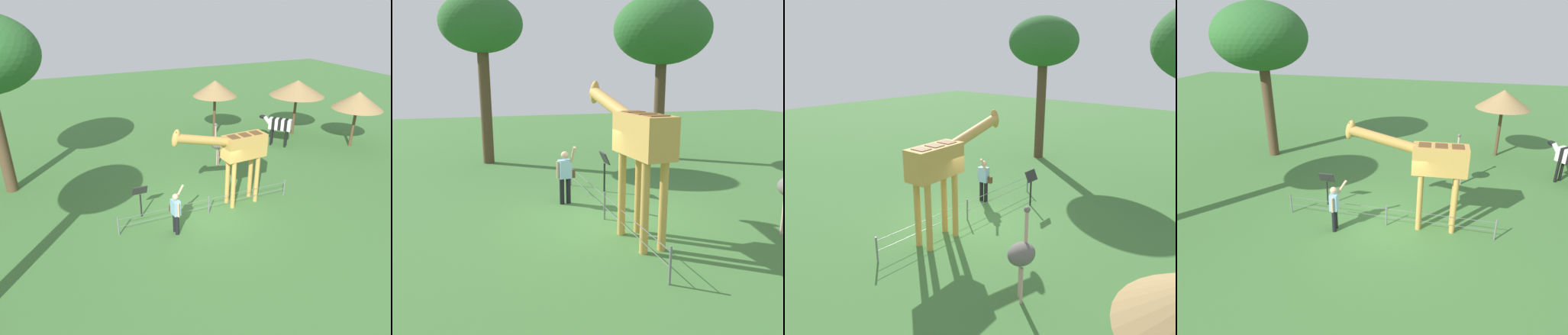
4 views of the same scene
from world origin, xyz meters
TOP-DOWN VIEW (x-y plane):
  - ground_plane at (0.00, 0.00)m, footprint 60.00×60.00m
  - giraffe at (-1.27, -0.18)m, footprint 3.93×0.80m
  - visitor at (1.59, 0.75)m, footprint 0.54×0.58m
  - ostrich at (-2.29, -3.68)m, footprint 0.70×0.56m
  - shade_hut_near at (-4.07, -7.67)m, footprint 2.55×2.55m
  - tree_east at (7.01, -5.04)m, footprint 4.29×4.29m
  - info_sign at (2.44, -0.77)m, footprint 0.56×0.21m
  - wire_fence at (0.00, 0.09)m, footprint 7.05×0.05m

SIDE VIEW (x-z plane):
  - ground_plane at x=0.00m, z-range 0.00..0.00m
  - wire_fence at x=0.00m, z-range 0.03..0.78m
  - visitor at x=1.59m, z-range 0.02..1.79m
  - info_sign at x=2.44m, z-range 0.29..1.61m
  - ostrich at x=-2.29m, z-range 0.05..2.30m
  - giraffe at x=-1.27m, z-range 0.52..4.13m
  - shade_hut_near at x=-4.07m, z-range 1.21..4.55m
  - tree_east at x=7.01m, z-range 2.04..9.27m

